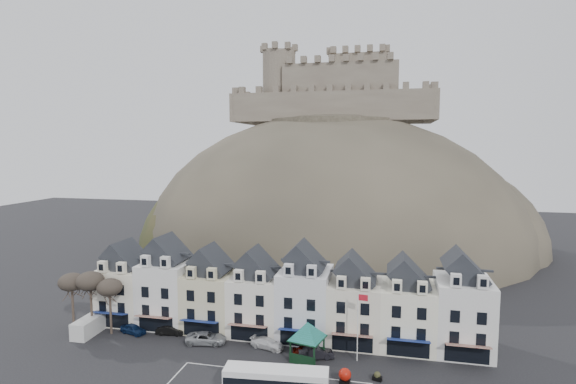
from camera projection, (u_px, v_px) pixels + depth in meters
The scene contains 18 objects.
townhouse_terrace at pixel (282, 296), 62.17m from camera, with size 54.40×9.35×11.80m.
castle_hill at pixel (335, 248), 113.88m from camera, with size 100.00×76.00×68.00m.
castle at pixel (337, 91), 116.67m from camera, with size 50.20×22.20×22.00m.
tree_left_far at pixel (72, 282), 63.07m from camera, with size 3.61×3.61×8.24m.
tree_left_mid at pixel (90, 282), 62.38m from camera, with size 3.78×3.78×8.64m.
tree_left_near at pixel (110, 288), 61.79m from camera, with size 3.43×3.43×7.84m.
bus at pixel (276, 381), 46.62m from camera, with size 11.07×3.54×3.07m.
bus_shelter at pixel (307, 331), 54.40m from camera, with size 7.36×7.36×4.80m.
red_buoy at pixel (345, 376), 49.30m from camera, with size 1.38×1.38×1.71m.
flagpole at pixel (358, 322), 54.02m from camera, with size 1.24×0.28×8.64m.
white_van at pixel (88, 326), 62.00m from camera, with size 2.38×5.17×2.33m.
planter_west at pixel (377, 376), 49.94m from camera, with size 1.13×0.76×1.03m.
car_navy at pixel (133, 329), 62.35m from camera, with size 1.57×3.91×1.33m, color #0D2045.
car_black at pixel (171, 330), 62.07m from camera, with size 1.35×3.87×1.28m, color black.
car_silver at pixel (206, 338), 59.25m from camera, with size 2.47×5.27×1.49m, color #93969A.
car_white at pixel (267, 343), 57.90m from camera, with size 1.83×4.50×1.31m, color white.
car_maroon at pixel (307, 351), 55.75m from camera, with size 1.46×3.62×1.23m, color #520C04.
car_charcoal at pixel (316, 353), 55.09m from camera, with size 1.51×4.33×1.43m, color black.
Camera 1 is at (14.20, -42.72, 26.09)m, focal length 28.00 mm.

